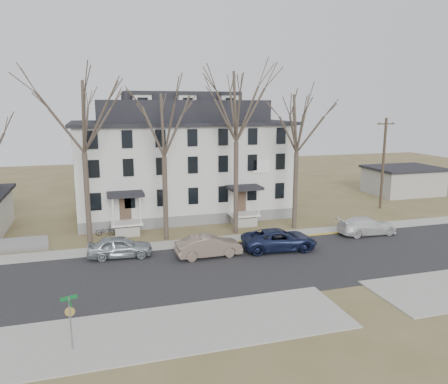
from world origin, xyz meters
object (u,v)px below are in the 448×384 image
object	(u,v)px
tree_mid_right	(298,119)
car_silver	(120,247)
tree_far_left	(82,111)
car_tan	(209,246)
boarding_house	(182,161)
tree_mid_left	(163,121)
car_navy	(279,240)
utility_pole_far	(383,163)
bicycle_left	(105,231)
tree_center	(236,101)
car_white	(367,226)
street_sign	(70,315)

from	to	relation	value
tree_mid_right	car_silver	bearing A→B (deg)	-167.17
tree_far_left	car_tan	size ratio (longest dim) A/B	2.89
boarding_house	tree_mid_left	xyz separation A→B (m)	(-3.00, -8.15, 4.22)
car_navy	car_silver	bearing A→B (deg)	87.58
car_tan	utility_pole_far	bearing A→B (deg)	-67.77
tree_mid_left	bicycle_left	xyz separation A→B (m)	(-4.80, 2.22, -9.20)
tree_far_left	tree_mid_right	distance (m)	17.52
tree_center	tree_mid_right	xyz separation A→B (m)	(5.50, 0.00, -1.48)
boarding_house	tree_mid_left	distance (m)	9.66
tree_mid_left	car_silver	xyz separation A→B (m)	(-3.89, -3.51, -8.83)
car_tan	car_white	world-z (taller)	car_tan
tree_far_left	tree_mid_left	xyz separation A→B (m)	(6.00, 0.00, -0.74)
car_tan	car_white	distance (m)	14.31
boarding_house	car_white	xyz separation A→B (m)	(13.49, -11.80, -4.64)
tree_mid_right	street_sign	distance (m)	25.06
tree_mid_right	utility_pole_far	size ratio (longest dim) A/B	1.34
boarding_house	tree_far_left	world-z (taller)	tree_far_left
tree_mid_left	car_tan	world-z (taller)	tree_mid_left
tree_center	car_white	distance (m)	15.18
tree_far_left	car_white	distance (m)	24.72
boarding_house	car_tan	world-z (taller)	boarding_house
car_navy	car_white	bearing A→B (deg)	-73.79
tree_far_left	car_tan	world-z (taller)	tree_far_left
utility_pole_far	bicycle_left	size ratio (longest dim) A/B	6.15
utility_pole_far	car_silver	bearing A→B (deg)	-164.29
car_silver	car_navy	distance (m)	11.78
tree_center	car_navy	size ratio (longest dim) A/B	2.60
boarding_house	car_white	bearing A→B (deg)	-41.18
tree_mid_right	street_sign	world-z (taller)	tree_mid_right
tree_center	street_sign	size ratio (longest dim) A/B	5.60
car_tan	bicycle_left	distance (m)	10.23
car_silver	car_white	size ratio (longest dim) A/B	0.90
tree_far_left	car_silver	size ratio (longest dim) A/B	3.01
bicycle_left	street_sign	bearing A→B (deg)	179.81
car_white	street_sign	bearing A→B (deg)	118.75
tree_far_left	tree_center	world-z (taller)	tree_center
utility_pole_far	bicycle_left	bearing A→B (deg)	-176.00
tree_mid_right	car_tan	xyz separation A→B (m)	(-9.24, -5.18, -8.82)
tree_far_left	car_white	xyz separation A→B (m)	(22.49, -3.64, -9.61)
tree_center	bicycle_left	bearing A→B (deg)	168.37
boarding_house	tree_far_left	bearing A→B (deg)	-137.82
tree_center	car_silver	distance (m)	14.71
boarding_house	tree_center	bearing A→B (deg)	-69.80
street_sign	car_silver	bearing A→B (deg)	59.39
tree_far_left	street_sign	world-z (taller)	tree_far_left
boarding_house	tree_mid_right	bearing A→B (deg)	-43.81
tree_far_left	car_tan	xyz separation A→B (m)	(8.26, -5.18, -9.56)
tree_mid_right	car_navy	distance (m)	10.91
car_tan	bicycle_left	world-z (taller)	car_tan
boarding_house	car_white	size ratio (longest dim) A/B	4.10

